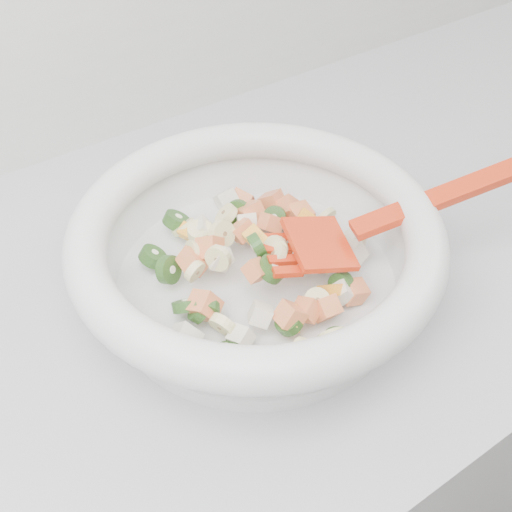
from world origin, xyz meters
TOP-DOWN VIEW (x-y plane):
  - counter at (0.00, 1.45)m, footprint 2.00×0.60m
  - mixing_bowl at (0.02, 1.40)m, footprint 0.46×0.35m

SIDE VIEW (x-z plane):
  - counter at x=0.00m, z-range 0.00..0.90m
  - mixing_bowl at x=0.02m, z-range 0.89..1.01m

